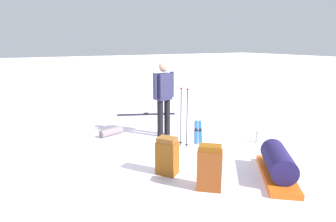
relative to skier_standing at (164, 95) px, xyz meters
name	(u,v)px	position (x,y,z in m)	size (l,w,h in m)	color
ground_plane	(168,142)	(-0.46, 0.14, -0.95)	(80.00, 80.00, 0.00)	white
skier_standing	(164,95)	(0.00, 0.00, 0.00)	(0.27, 0.56, 1.70)	black
ski_pair_near	(146,114)	(1.97, -0.45, -0.94)	(0.83, 1.67, 0.05)	black
ski_pair_far	(198,131)	(-0.13, -0.89, -0.94)	(1.61, 1.18, 0.05)	#1E5FAC
backpack_large_dark	(167,156)	(-1.79, 0.89, -0.65)	(0.41, 0.39, 0.63)	brown
backpack_bright	(209,168)	(-2.54, 0.59, -0.62)	(0.39, 0.41, 0.69)	#934519
ski_poles_planted_near	(184,114)	(-0.84, -0.02, -0.26)	(0.23, 0.12, 1.24)	black
gear_sled	(278,164)	(-2.76, -0.59, -0.73)	(1.37, 1.21, 0.49)	#E25C15
sleeping_mat_rolled	(111,132)	(0.58, 1.08, -0.86)	(0.18, 0.18, 0.55)	slate
thermos_bottle	(257,137)	(-1.41, -1.54, -0.82)	(0.07, 0.07, 0.26)	#A9BDBC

